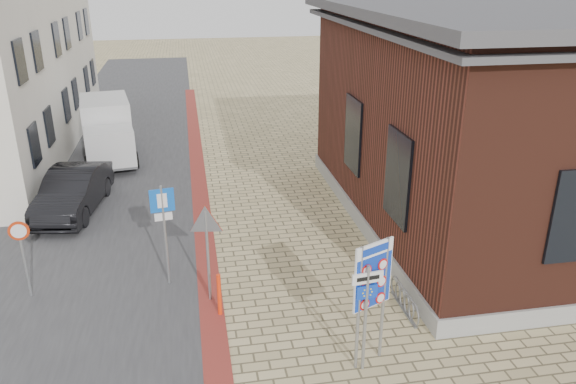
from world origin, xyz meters
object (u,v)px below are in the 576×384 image
object	(u,v)px
sedan	(73,191)
box_truck	(107,130)
parking_sign	(164,218)
essen_sign	(366,302)
bollard	(219,295)
border_sign	(373,278)

from	to	relation	value
sedan	box_truck	world-z (taller)	box_truck
parking_sign	essen_sign	bearing A→B (deg)	-54.99
bollard	box_truck	bearing A→B (deg)	106.97
essen_sign	parking_sign	xyz separation A→B (m)	(-4.03, 4.20, 0.30)
sedan	border_sign	world-z (taller)	border_sign
essen_sign	bollard	world-z (taller)	essen_sign
border_sign	parking_sign	world-z (taller)	border_sign
sedan	bollard	distance (m)	8.41
box_truck	parking_sign	xyz separation A→B (m)	(2.66, -11.05, 0.61)
essen_sign	bollard	size ratio (longest dim) A/B	2.21
essen_sign	parking_sign	bearing A→B (deg)	126.77
border_sign	bollard	size ratio (longest dim) A/B	2.56
essen_sign	parking_sign	world-z (taller)	parking_sign
border_sign	bollard	distance (m)	4.05
box_truck	parking_sign	size ratio (longest dim) A/B	1.83
essen_sign	border_sign	bearing A→B (deg)	41.26
parking_sign	border_sign	bearing A→B (deg)	-52.36
box_truck	essen_sign	distance (m)	16.66
box_truck	bollard	size ratio (longest dim) A/B	4.61
box_truck	essen_sign	xyz separation A→B (m)	(6.69, -15.25, 0.30)
parking_sign	bollard	size ratio (longest dim) A/B	2.52
sedan	box_truck	distance (m)	5.69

